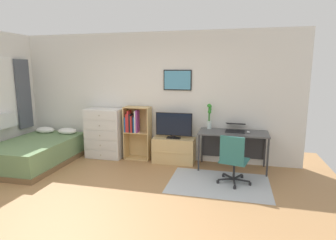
# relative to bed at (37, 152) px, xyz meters

# --- Properties ---
(ground_plane) EXTENTS (7.20, 7.20, 0.00)m
(ground_plane) POSITION_rel_bed_xyz_m (2.22, -1.39, -0.25)
(ground_plane) COLOR #A87A4C
(wall_back_with_posters) EXTENTS (6.12, 0.09, 2.70)m
(wall_back_with_posters) POSITION_rel_bed_xyz_m (2.23, 1.03, 1.10)
(wall_back_with_posters) COLOR silver
(wall_back_with_posters) RESTS_ON ground_plane
(area_rug) EXTENTS (1.70, 1.20, 0.01)m
(area_rug) POSITION_rel_bed_xyz_m (3.72, -0.12, -0.25)
(area_rug) COLOR #B2B7BC
(area_rug) RESTS_ON ground_plane
(bed) EXTENTS (1.33, 1.99, 0.62)m
(bed) POSITION_rel_bed_xyz_m (0.00, 0.00, 0.00)
(bed) COLOR brown
(bed) RESTS_ON ground_plane
(dresser) EXTENTS (0.80, 0.46, 1.09)m
(dresser) POSITION_rel_bed_xyz_m (1.16, 0.76, 0.29)
(dresser) COLOR silver
(dresser) RESTS_ON ground_plane
(bookshelf) EXTENTS (0.56, 0.30, 1.15)m
(bookshelf) POSITION_rel_bed_xyz_m (1.87, 0.82, 0.42)
(bookshelf) COLOR tan
(bookshelf) RESTS_ON ground_plane
(tv_stand) EXTENTS (0.86, 0.41, 0.53)m
(tv_stand) POSITION_rel_bed_xyz_m (2.73, 0.78, 0.01)
(tv_stand) COLOR tan
(tv_stand) RESTS_ON ground_plane
(television) EXTENTS (0.76, 0.16, 0.53)m
(television) POSITION_rel_bed_xyz_m (2.73, 0.75, 0.54)
(television) COLOR black
(television) RESTS_ON tv_stand
(desk) EXTENTS (1.31, 0.60, 0.74)m
(desk) POSITION_rel_bed_xyz_m (3.92, 0.76, 0.35)
(desk) COLOR #4C4C4F
(desk) RESTS_ON ground_plane
(office_chair) EXTENTS (0.58, 0.57, 0.86)m
(office_chair) POSITION_rel_bed_xyz_m (3.94, -0.10, 0.20)
(office_chair) COLOR #232326
(office_chair) RESTS_ON ground_plane
(laptop) EXTENTS (0.39, 0.42, 0.16)m
(laptop) POSITION_rel_bed_xyz_m (3.96, 0.78, 0.55)
(laptop) COLOR black
(laptop) RESTS_ON desk
(computer_mouse) EXTENTS (0.06, 0.10, 0.03)m
(computer_mouse) POSITION_rel_bed_xyz_m (4.20, 0.67, 0.50)
(computer_mouse) COLOR silver
(computer_mouse) RESTS_ON desk
(bamboo_vase) EXTENTS (0.09, 0.10, 0.51)m
(bamboo_vase) POSITION_rel_bed_xyz_m (3.44, 0.87, 0.76)
(bamboo_vase) COLOR silver
(bamboo_vase) RESTS_ON desk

